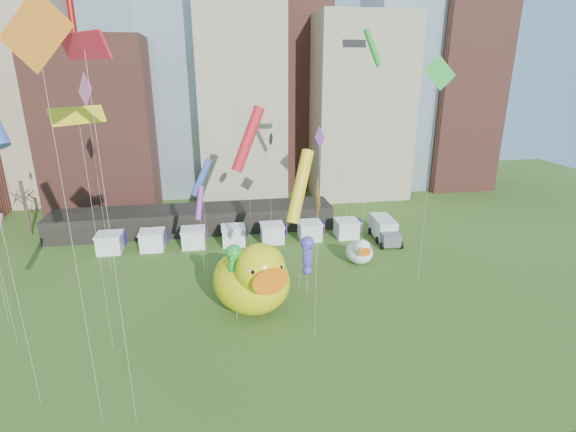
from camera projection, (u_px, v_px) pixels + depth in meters
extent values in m
cube|color=gray|center=(23.00, 72.00, 68.24)|extent=(14.00, 12.00, 42.00)
cube|color=brown|center=(101.00, 126.00, 67.10)|extent=(16.00, 14.00, 26.00)
cube|color=#8C9EB2|center=(176.00, 30.00, 71.88)|extent=(12.00, 12.00, 55.00)
cube|color=gray|center=(240.00, 97.00, 73.08)|extent=(14.00, 14.00, 34.00)
cube|color=gray|center=(357.00, 108.00, 75.05)|extent=(16.00, 14.00, 30.00)
cube|color=#8C9EB2|center=(406.00, 54.00, 77.53)|extent=(14.00, 12.00, 48.00)
cube|color=brown|center=(459.00, 89.00, 79.17)|extent=(12.00, 12.00, 36.00)
cube|color=black|center=(195.00, 219.00, 59.88)|extent=(38.00, 6.00, 3.20)
cube|color=white|center=(110.00, 243.00, 52.83)|extent=(2.80, 2.80, 2.20)
cube|color=red|center=(125.00, 239.00, 52.96)|extent=(0.08, 1.40, 1.60)
cube|color=white|center=(152.00, 241.00, 53.63)|extent=(2.80, 2.80, 2.20)
cube|color=red|center=(167.00, 236.00, 53.76)|extent=(0.08, 1.40, 1.60)
cube|color=white|center=(193.00, 238.00, 54.44)|extent=(2.80, 2.80, 2.20)
cube|color=red|center=(208.00, 234.00, 54.56)|extent=(0.08, 1.40, 1.60)
cube|color=white|center=(233.00, 236.00, 55.24)|extent=(2.80, 2.80, 2.20)
cube|color=red|center=(247.00, 231.00, 55.36)|extent=(0.08, 1.40, 1.60)
cube|color=white|center=(272.00, 234.00, 56.04)|extent=(2.80, 2.80, 2.20)
cube|color=red|center=(286.00, 229.00, 56.17)|extent=(0.08, 1.40, 1.60)
cube|color=white|center=(310.00, 231.00, 56.84)|extent=(2.80, 2.80, 2.20)
cube|color=red|center=(323.00, 227.00, 56.97)|extent=(0.08, 1.40, 1.60)
cube|color=white|center=(346.00, 229.00, 57.64)|extent=(2.80, 2.80, 2.20)
cube|color=red|center=(360.00, 225.00, 57.77)|extent=(0.08, 1.40, 1.60)
cylinder|color=#382B21|center=(26.00, 208.00, 57.55)|extent=(0.44, 0.44, 7.50)
ellipsoid|color=yellow|center=(252.00, 280.00, 39.74)|extent=(8.66, 9.55, 5.73)
ellipsoid|color=yellow|center=(241.00, 268.00, 42.55)|extent=(2.19, 1.88, 2.32)
sphere|color=yellow|center=(261.00, 268.00, 36.77)|extent=(5.20, 5.20, 4.31)
cone|color=orange|center=(268.00, 279.00, 35.22)|extent=(2.76, 2.44, 2.37)
sphere|color=white|center=(252.00, 270.00, 35.11)|extent=(0.78, 0.78, 0.78)
sphere|color=white|center=(279.00, 265.00, 36.00)|extent=(0.78, 0.78, 0.78)
sphere|color=black|center=(253.00, 272.00, 34.79)|extent=(0.39, 0.39, 0.39)
sphere|color=black|center=(280.00, 267.00, 35.68)|extent=(0.39, 0.39, 0.39)
ellipsoid|color=white|center=(359.00, 252.00, 49.85)|extent=(3.33, 3.82, 2.53)
ellipsoid|color=white|center=(356.00, 248.00, 51.19)|extent=(0.89, 0.71, 1.03)
sphere|color=white|center=(362.00, 248.00, 48.45)|extent=(2.04, 2.04, 1.90)
cone|color=orange|center=(364.00, 251.00, 47.71)|extent=(1.11, 0.93, 1.05)
sphere|color=white|center=(359.00, 248.00, 47.83)|extent=(0.34, 0.34, 0.34)
sphere|color=white|center=(368.00, 247.00, 47.93)|extent=(0.34, 0.34, 0.34)
sphere|color=black|center=(359.00, 248.00, 47.68)|extent=(0.17, 0.17, 0.17)
sphere|color=black|center=(369.00, 248.00, 47.77)|extent=(0.17, 0.17, 0.17)
cylinder|color=silver|center=(236.00, 294.00, 38.13)|extent=(0.03, 0.03, 4.94)
ellipsoid|color=green|center=(235.00, 268.00, 37.34)|extent=(1.23, 1.05, 2.86)
sphere|color=green|center=(234.00, 253.00, 36.71)|extent=(1.63, 1.63, 1.46)
cone|color=green|center=(235.00, 257.00, 36.12)|extent=(0.62, 0.97, 0.51)
sphere|color=green|center=(235.00, 285.00, 37.91)|extent=(1.02, 1.02, 1.02)
cylinder|color=silver|center=(307.00, 274.00, 42.84)|extent=(0.03, 0.03, 3.95)
ellipsoid|color=#4C3EBA|center=(307.00, 256.00, 42.21)|extent=(1.28, 1.16, 2.69)
sphere|color=#4C3EBA|center=(308.00, 243.00, 41.61)|extent=(1.75, 1.75, 1.37)
cone|color=#4C3EBA|center=(309.00, 246.00, 41.05)|extent=(0.73, 0.97, 0.48)
sphere|color=#4C3EBA|center=(307.00, 270.00, 42.75)|extent=(0.96, 0.96, 0.96)
cube|color=silver|center=(383.00, 227.00, 57.14)|extent=(2.73, 5.15, 2.50)
cube|color=#595960|center=(390.00, 239.00, 54.28)|extent=(2.42, 1.95, 1.60)
cylinder|color=black|center=(377.00, 240.00, 55.67)|extent=(0.31, 0.91, 0.90)
cylinder|color=black|center=(396.00, 239.00, 55.91)|extent=(0.31, 0.91, 0.90)
cylinder|color=black|center=(370.00, 231.00, 58.87)|extent=(0.31, 0.91, 0.90)
cylinder|color=black|center=(388.00, 230.00, 59.12)|extent=(0.31, 0.91, 0.90)
cylinder|color=silver|center=(6.00, 295.00, 33.45)|extent=(0.02, 0.02, 9.25)
cylinder|color=silver|center=(349.00, 159.00, 47.75)|extent=(0.02, 0.02, 23.75)
cube|color=black|center=(354.00, 44.00, 43.97)|extent=(2.45, 0.42, 0.76)
cylinder|color=silver|center=(428.00, 185.00, 42.50)|extent=(0.02, 0.02, 20.95)
cube|color=green|center=(440.00, 73.00, 39.17)|extent=(3.15, 0.15, 3.15)
cylinder|color=silver|center=(97.00, 242.00, 31.82)|extent=(0.02, 0.02, 18.27)
cube|color=yellow|center=(78.00, 116.00, 28.92)|extent=(3.00, 3.18, 1.17)
cylinder|color=silver|center=(205.00, 230.00, 44.34)|extent=(0.02, 0.02, 11.16)
cylinder|color=blue|center=(202.00, 177.00, 42.57)|extent=(2.36, 1.20, 3.86)
cylinder|color=silver|center=(75.00, 258.00, 23.61)|extent=(0.02, 0.02, 22.81)
cube|color=orange|center=(36.00, 32.00, 19.98)|extent=(3.67, 0.89, 3.77)
cylinder|color=silver|center=(318.00, 200.00, 49.40)|extent=(0.02, 0.02, 14.20)
cube|color=purple|center=(320.00, 138.00, 47.14)|extent=(1.60, 2.05, 2.57)
cylinder|color=silver|center=(250.00, 198.00, 51.29)|extent=(0.02, 0.02, 13.72)
cylinder|color=red|center=(248.00, 139.00, 49.11)|extent=(4.52, 2.97, 7.47)
cylinder|color=silver|center=(99.00, 187.00, 45.06)|extent=(0.02, 0.02, 19.33)
cube|color=pink|center=(85.00, 90.00, 41.99)|extent=(1.98, 2.71, 3.33)
cylinder|color=silver|center=(271.00, 196.00, 52.23)|extent=(0.02, 0.02, 13.64)
cone|color=black|center=(270.00, 139.00, 50.06)|extent=(0.62, 1.34, 1.36)
cylinder|color=silver|center=(366.00, 169.00, 44.36)|extent=(0.02, 0.02, 23.18)
cylinder|color=green|center=(373.00, 48.00, 40.67)|extent=(2.03, 0.66, 3.42)
cylinder|color=silver|center=(300.00, 240.00, 42.40)|extent=(0.02, 0.02, 10.78)
cylinder|color=yellow|center=(300.00, 187.00, 40.69)|extent=(3.50, 3.81, 6.85)
cylinder|color=silver|center=(10.00, 263.00, 25.77)|extent=(0.02, 0.02, 20.44)
cylinder|color=silver|center=(316.00, 273.00, 33.81)|extent=(0.02, 0.02, 12.23)
cube|color=orange|center=(318.00, 198.00, 31.86)|extent=(0.34, 2.68, 2.70)
cylinder|color=silver|center=(202.00, 245.00, 43.86)|extent=(0.02, 0.02, 8.79)
cylinder|color=purple|center=(200.00, 203.00, 42.47)|extent=(1.15, 1.99, 3.25)
cylinder|color=silver|center=(114.00, 262.00, 23.87)|extent=(0.02, 0.02, 22.23)
cube|color=red|center=(84.00, 46.00, 20.33)|extent=(3.04, 3.42, 1.23)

